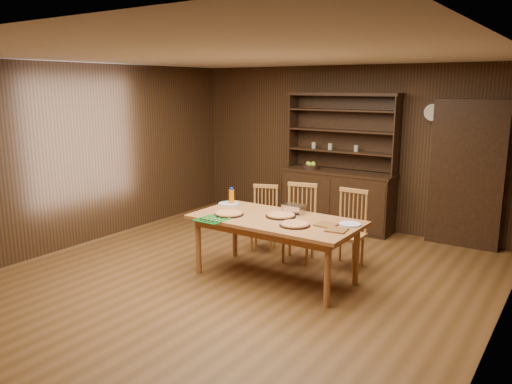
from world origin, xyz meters
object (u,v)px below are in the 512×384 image
Objects in this scene: dining_table at (275,224)px; chair_right at (350,226)px; chair_left at (264,216)px; chair_center at (300,220)px; juice_bottle at (232,196)px; china_hutch at (338,192)px.

chair_right reaches higher than dining_table.
chair_center reaches higher than chair_left.
chair_center is (-0.10, 0.78, -0.13)m from dining_table.
chair_left is (-0.74, 0.89, -0.19)m from dining_table.
chair_left is at bearing 78.57° from juice_bottle.
chair_right is (0.65, 0.14, -0.02)m from chair_center.
chair_center is 1.03× the size of chair_right.
china_hutch is 1.63m from chair_left.
chair_right is (1.28, 0.03, 0.05)m from chair_left.
china_hutch is 2.19× the size of chair_right.
chair_left is at bearing -104.50° from china_hutch.
dining_table is at bearing -82.39° from china_hutch.
china_hutch is 1.70m from chair_center.
juice_bottle is (-0.76, -0.49, 0.31)m from chair_center.
chair_left is 0.72m from juice_bottle.
juice_bottle reaches higher than chair_left.
dining_table is at bearing -18.52° from juice_bottle.
chair_right is at bearing 59.34° from dining_table.
dining_table is 2.00× the size of chair_right.
chair_right reaches higher than chair_left.
china_hutch is at bearing 97.61° from dining_table.
chair_center reaches higher than juice_bottle.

